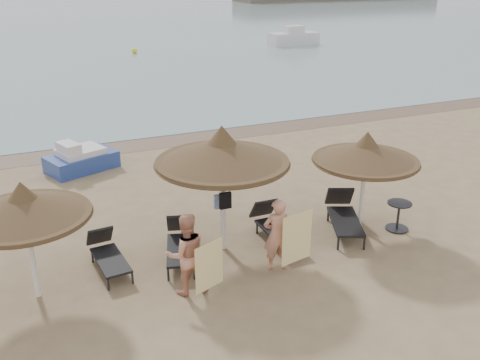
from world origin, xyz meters
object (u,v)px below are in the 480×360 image
object	(u,v)px
palapa_left	(24,207)
person_right	(277,229)
lounger_near_right	(274,225)
side_table	(398,217)
person_left	(186,248)
lounger_far_right	(343,214)
pedal_boat	(81,159)
palapa_center	(222,152)
palapa_right	(366,152)
lounger_near_left	(181,242)
lounger_far_left	(107,253)

from	to	relation	value
palapa_left	person_right	distance (m)	5.02
lounger_near_right	side_table	world-z (taller)	lounger_near_right
side_table	palapa_left	bearing A→B (deg)	176.72
lounger_near_right	person_left	xyz separation A→B (m)	(-2.62, -1.32, 0.63)
lounger_far_right	person_left	bearing A→B (deg)	-142.67
person_right	side_table	bearing A→B (deg)	-162.50
lounger_far_right	pedal_boat	xyz separation A→B (m)	(-5.41, 6.82, -0.04)
palapa_center	palapa_right	world-z (taller)	palapa_center
lounger_near_right	side_table	distance (m)	3.13
lounger_near_right	person_left	world-z (taller)	person_left
lounger_near_left	lounger_far_right	world-z (taller)	lounger_far_right
side_table	person_right	bearing A→B (deg)	-172.94
lounger_far_left	palapa_center	bearing A→B (deg)	-10.22
pedal_boat	palapa_left	bearing A→B (deg)	-125.17
lounger_near_right	person_right	bearing A→B (deg)	-114.91
lounger_far_left	lounger_near_right	distance (m)	3.92
lounger_far_left	pedal_boat	bearing A→B (deg)	81.84
person_right	lounger_far_right	bearing A→B (deg)	-146.35
lounger_near_left	lounger_near_right	bearing A→B (deg)	15.16
lounger_near_left	lounger_far_right	distance (m)	4.13
lounger_far_right	lounger_far_left	bearing A→B (deg)	-161.56
palapa_left	palapa_center	world-z (taller)	palapa_center
lounger_near_left	palapa_right	bearing A→B (deg)	11.13
palapa_left	person_left	size ratio (longest dim) A/B	1.25
lounger_near_right	person_right	world-z (taller)	person_right
person_left	pedal_boat	world-z (taller)	person_left
lounger_far_left	person_right	bearing A→B (deg)	-29.53
person_left	person_right	distance (m)	2.05
palapa_left	person_left	distance (m)	3.12
palapa_right	lounger_far_right	world-z (taller)	palapa_right
palapa_left	palapa_right	world-z (taller)	palapa_right
lounger_far_left	person_left	distance (m)	2.15
palapa_left	palapa_right	distance (m)	7.58
side_table	lounger_near_left	bearing A→B (deg)	170.94
palapa_center	pedal_boat	world-z (taller)	palapa_center
lounger_far_right	person_right	world-z (taller)	person_right
palapa_right	person_right	xyz separation A→B (m)	(-2.75, -0.84, -1.07)
palapa_left	lounger_far_left	bearing A→B (deg)	20.93
lounger_far_right	lounger_near_left	bearing A→B (deg)	-160.63
palapa_left	lounger_near_right	world-z (taller)	palapa_left
person_left	lounger_near_left	bearing A→B (deg)	-98.36
palapa_left	person_right	bearing A→B (deg)	-10.89
lounger_far_left	lounger_near_right	bearing A→B (deg)	-9.33
palapa_left	lounger_far_right	distance (m)	7.38
side_table	person_left	world-z (taller)	person_left
lounger_near_right	pedal_boat	size ratio (longest dim) A/B	0.77
person_right	palapa_center	bearing A→B (deg)	-49.92
lounger_near_right	person_right	size ratio (longest dim) A/B	0.97
lounger_far_left	pedal_boat	distance (m)	6.35
pedal_boat	lounger_far_left	bearing A→B (deg)	-113.37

